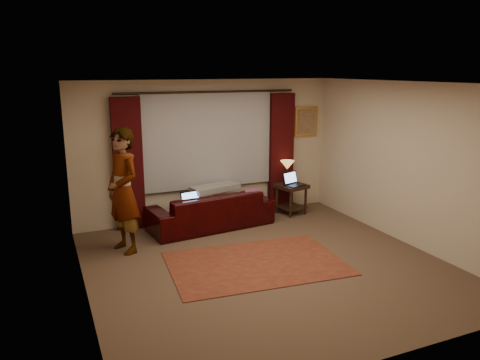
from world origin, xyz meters
The scene contains 20 objects.
floor centered at (0.00, 0.00, -0.01)m, with size 5.00×5.00×0.01m, color brown.
ceiling centered at (0.00, 0.00, 2.60)m, with size 5.00×5.00×0.02m, color silver.
wall_back centered at (0.00, 2.50, 1.30)m, with size 5.00×0.02×2.60m, color beige.
wall_front centered at (0.00, -2.50, 1.30)m, with size 5.00×0.02×2.60m, color beige.
wall_left centered at (-2.50, 0.00, 1.30)m, with size 0.02×5.00×2.60m, color beige.
wall_right centered at (2.50, 0.00, 1.30)m, with size 0.02×5.00×2.60m, color beige.
sheer_curtain centered at (0.00, 2.44, 1.50)m, with size 2.50×0.05×1.80m, color #9C9CA4.
drape_left centered at (-1.50, 2.39, 1.18)m, with size 0.50×0.14×2.30m, color #320708.
drape_right centered at (1.50, 2.39, 1.18)m, with size 0.50×0.14×2.30m, color #320708.
curtain_rod centered at (0.00, 2.39, 2.38)m, with size 0.04×0.04×3.40m, color black.
picture_frame centered at (2.10, 2.47, 1.75)m, with size 0.50×0.04×0.60m, color gold.
sofa centered at (-0.17, 1.91, 0.45)m, with size 2.22×0.96×0.89m, color black.
throw_blanket centered at (-0.01, 2.10, 0.91)m, with size 0.91×0.36×0.11m, color gray.
clothing_pile centered at (0.61, 1.82, 0.55)m, with size 0.49×0.38×0.21m, color brown.
laptop_sofa centered at (-0.53, 1.76, 0.58)m, with size 0.36×0.39×0.26m, color black, non-canonical shape.
area_rug centered at (-0.12, 0.09, 0.01)m, with size 2.52×1.68×0.01m, color brown.
end_table centered at (1.55, 2.02, 0.30)m, with size 0.52×0.52×0.60m, color black.
tiffany_lamp centered at (1.52, 2.16, 0.82)m, with size 0.28×0.28×0.45m, color olive, non-canonical shape.
laptop_table centered at (1.56, 1.91, 0.72)m, with size 0.36×0.39×0.26m, color black, non-canonical shape.
person centered at (-1.77, 1.37, 0.97)m, with size 0.57×0.57×1.94m, color gray.
Camera 1 is at (-2.87, -5.67, 2.79)m, focal length 35.00 mm.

